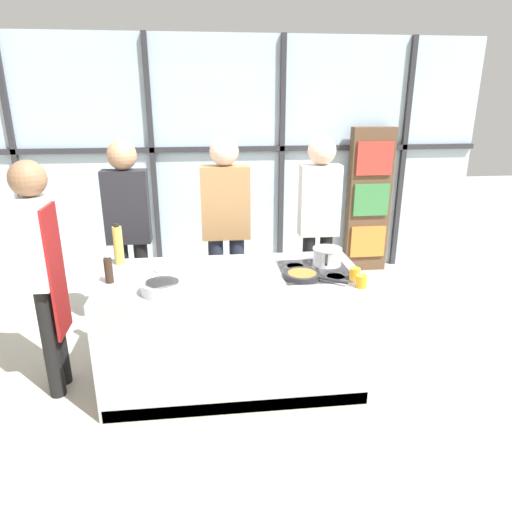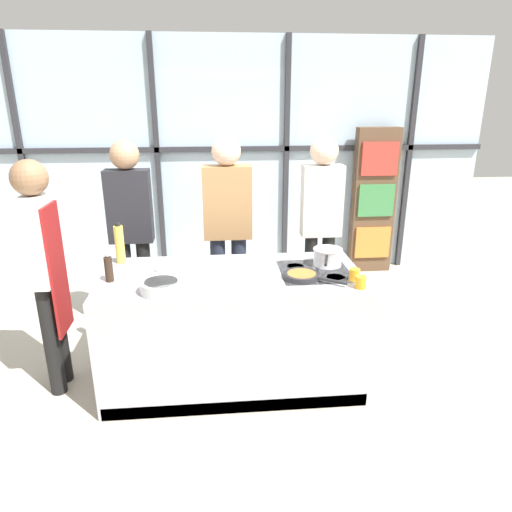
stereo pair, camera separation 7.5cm
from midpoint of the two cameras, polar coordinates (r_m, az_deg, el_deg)
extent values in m
plane|color=#BCB29E|center=(3.78, -2.16, -14.90)|extent=(18.00, 18.00, 0.00)
cube|color=silver|center=(5.63, -3.80, 11.83)|extent=(6.40, 0.04, 2.80)
cube|color=#2D2D33|center=(5.56, -3.82, 13.19)|extent=(6.40, 0.06, 0.06)
cube|color=#2D2D33|center=(5.98, -26.83, 10.28)|extent=(0.06, 0.06, 2.80)
cube|color=#2D2D33|center=(5.61, -11.81, 11.45)|extent=(0.06, 0.06, 2.80)
cube|color=#2D2D33|center=(5.65, 4.19, 11.85)|extent=(0.06, 0.06, 2.80)
cube|color=#2D2D33|center=(6.09, 18.88, 11.43)|extent=(0.06, 0.06, 2.80)
cube|color=brown|center=(5.89, 14.81, 6.58)|extent=(0.52, 0.16, 1.79)
cube|color=orange|center=(5.93, 14.71, 1.65)|extent=(0.44, 0.03, 0.39)
cube|color=#3D8447|center=(5.80, 15.15, 6.71)|extent=(0.44, 0.03, 0.39)
cube|color=red|center=(5.71, 15.60, 11.61)|extent=(0.44, 0.03, 0.39)
cube|color=#A8AAB2|center=(3.55, -2.25, -8.96)|extent=(1.92, 0.89, 0.89)
cube|color=black|center=(3.45, 7.97, -1.99)|extent=(0.52, 0.52, 0.01)
cube|color=black|center=(3.41, -1.74, -18.24)|extent=(1.88, 0.03, 0.10)
cylinder|color=#38383D|center=(3.31, 6.34, -2.82)|extent=(0.13, 0.13, 0.01)
cylinder|color=#38383D|center=(3.37, 10.51, -2.64)|extent=(0.13, 0.13, 0.01)
cylinder|color=#38383D|center=(3.54, 5.55, -1.31)|extent=(0.13, 0.13, 0.01)
cylinder|color=#38383D|center=(3.59, 9.47, -1.17)|extent=(0.13, 0.13, 0.01)
cylinder|color=black|center=(3.83, -22.94, -8.56)|extent=(0.12, 0.12, 0.87)
cylinder|color=black|center=(3.69, -23.66, -9.72)|extent=(0.12, 0.12, 0.87)
cube|color=white|center=(3.49, -24.90, 1.80)|extent=(0.16, 0.36, 0.63)
sphere|color=#8C6647|center=(3.40, -25.93, 8.80)|extent=(0.24, 0.24, 0.24)
cube|color=maroon|center=(3.53, -22.99, -1.66)|extent=(0.02, 0.31, 0.96)
cylinder|color=black|center=(4.39, -13.09, -3.72)|extent=(0.12, 0.12, 0.89)
cylinder|color=black|center=(4.42, -15.32, -3.76)|extent=(0.12, 0.12, 0.89)
cube|color=#232328|center=(4.17, -15.07, 6.01)|extent=(0.39, 0.17, 0.64)
sphere|color=tan|center=(4.10, -15.61, 12.09)|extent=(0.25, 0.25, 0.25)
cylinder|color=#232838|center=(4.35, -1.62, -3.32)|extent=(0.14, 0.14, 0.91)
cylinder|color=#232838|center=(4.35, -4.19, -3.41)|extent=(0.14, 0.14, 0.91)
cube|color=#A37547|center=(4.11, -3.09, 6.70)|extent=(0.43, 0.20, 0.65)
sphere|color=beige|center=(4.04, -3.20, 12.98)|extent=(0.25, 0.25, 0.25)
cylinder|color=black|center=(4.48, 9.28, -2.92)|extent=(0.12, 0.12, 0.90)
cylinder|color=black|center=(4.44, 7.20, -3.01)|extent=(0.12, 0.12, 0.90)
cube|color=beige|center=(4.23, 8.75, 6.80)|extent=(0.37, 0.17, 0.65)
sphere|color=beige|center=(4.16, 9.07, 12.87)|extent=(0.25, 0.25, 0.25)
cylinder|color=#232326|center=(3.30, 6.36, -2.45)|extent=(0.26, 0.26, 0.04)
cylinder|color=#B26B2D|center=(3.30, 6.37, -2.22)|extent=(0.21, 0.21, 0.01)
cylinder|color=#232326|center=(3.22, 10.21, -3.08)|extent=(0.18, 0.14, 0.02)
cylinder|color=silver|center=(3.57, 9.53, -0.11)|extent=(0.22, 0.22, 0.13)
cylinder|color=silver|center=(3.55, 9.58, 0.83)|extent=(0.23, 0.23, 0.01)
cylinder|color=black|center=(3.36, 9.41, -0.57)|extent=(0.08, 0.19, 0.02)
cylinder|color=white|center=(3.52, -10.01, -1.47)|extent=(0.24, 0.24, 0.01)
cylinder|color=silver|center=(3.10, -11.10, -3.79)|extent=(0.28, 0.28, 0.08)
cylinder|color=#4C4C51|center=(3.09, -11.14, -3.22)|extent=(0.23, 0.23, 0.01)
cylinder|color=#E0CC4C|center=(3.69, -16.12, 1.38)|extent=(0.07, 0.07, 0.30)
cylinder|color=black|center=(3.64, -16.35, 3.81)|extent=(0.04, 0.04, 0.02)
cylinder|color=#332319|center=(3.35, -17.32, -1.61)|extent=(0.06, 0.06, 0.18)
sphere|color=#B2B2B7|center=(3.32, -17.50, 0.11)|extent=(0.03, 0.03, 0.03)
cylinder|color=orange|center=(3.19, 13.59, -3.21)|extent=(0.08, 0.08, 0.09)
cylinder|color=orange|center=(3.32, 12.84, -2.29)|extent=(0.08, 0.08, 0.09)
camera|label=1|loc=(0.04, -89.37, 0.22)|focal=32.00mm
camera|label=2|loc=(0.04, 90.63, -0.22)|focal=32.00mm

